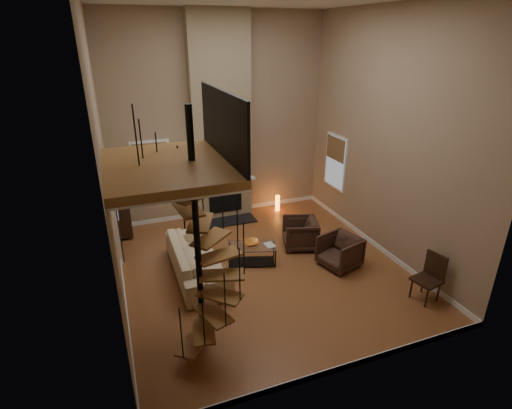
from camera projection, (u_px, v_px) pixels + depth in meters
name	position (u px, v px, depth m)	size (l,w,h in m)	color
ground	(262.00, 268.00, 9.02)	(6.00, 6.50, 0.01)	#AC6937
back_wall	(219.00, 120.00, 10.73)	(6.00, 0.02, 5.50)	#9F8567
front_wall	(355.00, 213.00, 5.14)	(6.00, 0.02, 5.50)	#9F8567
left_wall	(104.00, 166.00, 6.96)	(0.02, 6.50, 5.50)	#9F8567
right_wall	(387.00, 137.00, 8.91)	(0.02, 6.50, 5.50)	#9F8567
baseboard_back	(222.00, 211.00, 11.78)	(6.00, 0.02, 0.12)	white
baseboard_front	(338.00, 369.00, 6.21)	(6.00, 0.02, 0.12)	white
baseboard_left	(125.00, 293.00, 8.02)	(0.02, 6.50, 0.12)	white
baseboard_right	(373.00, 243.00, 9.96)	(0.02, 6.50, 0.12)	white
chimney_breast	(221.00, 121.00, 10.57)	(1.60, 0.38, 5.50)	#958361
hearth	(229.00, 221.00, 11.22)	(1.50, 0.60, 0.04)	black
firebox	(225.00, 200.00, 11.26)	(0.95, 0.02, 0.72)	black
mantel	(226.00, 181.00, 10.95)	(1.70, 0.18, 0.06)	white
mirror_frame	(224.00, 152.00, 10.69)	(0.94, 0.94, 0.10)	black
mirror_disc	(224.00, 152.00, 10.70)	(0.80, 0.80, 0.01)	white
vase_left	(206.00, 178.00, 10.75)	(0.24, 0.24, 0.25)	black
vase_right	(246.00, 174.00, 11.13)	(0.20, 0.20, 0.21)	#1A5A5C
window_back	(152.00, 168.00, 10.53)	(1.02, 0.06, 1.52)	white
window_right	(335.00, 161.00, 11.06)	(0.06, 1.02, 1.52)	white
entry_door	(116.00, 214.00, 9.19)	(0.10, 1.05, 2.16)	white
loft	(174.00, 162.00, 5.53)	(1.70, 2.20, 1.09)	#9C6A33
spiral_stair	(199.00, 250.00, 6.20)	(1.47, 1.47, 4.06)	black
hutch	(121.00, 201.00, 10.13)	(0.37, 0.78, 1.75)	black
sofa	(196.00, 259.00, 8.62)	(2.46, 0.96, 0.72)	#CBB58D
armchair_near	(303.00, 233.00, 9.79)	(0.80, 0.83, 0.75)	#3F271D
armchair_far	(342.00, 251.00, 9.01)	(0.79, 0.82, 0.74)	#3F271D
coffee_table	(252.00, 252.00, 9.10)	(1.23, 0.88, 0.43)	silver
bowl	(251.00, 243.00, 9.06)	(0.36, 0.36, 0.09)	orange
book	(269.00, 246.00, 9.01)	(0.21, 0.28, 0.03)	gray
floor_lamp	(182.00, 188.00, 9.69)	(0.42, 0.42, 1.74)	black
accent_lamp	(277.00, 203.00, 11.83)	(0.13, 0.13, 0.47)	orange
side_chair	(430.00, 275.00, 7.78)	(0.55, 0.55, 0.99)	black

